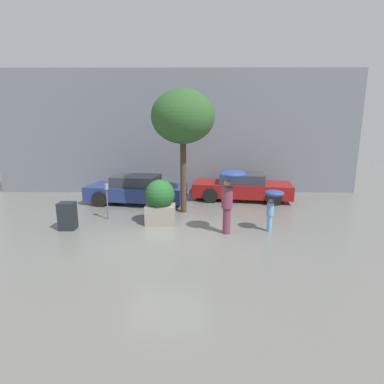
{
  "coord_description": "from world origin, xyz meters",
  "views": [
    {
      "loc": [
        0.82,
        -8.6,
        3.27
      ],
      "look_at": [
        0.76,
        1.6,
        1.05
      ],
      "focal_mm": 28.0,
      "sensor_mm": 36.0,
      "label": 1
    }
  ],
  "objects": [
    {
      "name": "parking_meter",
      "position": [
        -2.28,
        1.76,
        0.93
      ],
      "size": [
        0.14,
        0.14,
        1.3
      ],
      "color": "#595B60",
      "rests_on": "ground"
    },
    {
      "name": "building_facade",
      "position": [
        0.0,
        6.5,
        3.0
      ],
      "size": [
        18.0,
        0.3,
        6.0
      ],
      "color": "slate",
      "rests_on": "ground"
    },
    {
      "name": "parked_car_far",
      "position": [
        3.04,
        4.89,
        0.57
      ],
      "size": [
        4.61,
        2.51,
        1.2
      ],
      "rotation": [
        0.0,
        0.0,
        1.41
      ],
      "color": "maroon",
      "rests_on": "ground"
    },
    {
      "name": "newspaper_box",
      "position": [
        -3.28,
        0.68,
        0.45
      ],
      "size": [
        0.5,
        0.44,
        0.9
      ],
      "color": "#1E2328",
      "rests_on": "ground"
    },
    {
      "name": "person_child",
      "position": [
        3.3,
        0.49,
        1.04
      ],
      "size": [
        0.61,
        0.61,
        1.36
      ],
      "rotation": [
        0.0,
        0.0,
        -0.58
      ],
      "color": "#669ED1",
      "rests_on": "ground"
    },
    {
      "name": "parked_car_near",
      "position": [
        -1.69,
        4.24,
        0.57
      ],
      "size": [
        4.42,
        2.46,
        1.2
      ],
      "rotation": [
        0.0,
        0.0,
        1.42
      ],
      "color": "navy",
      "rests_on": "ground"
    },
    {
      "name": "person_adult",
      "position": [
        1.93,
        0.3,
        1.45
      ],
      "size": [
        0.8,
        0.8,
        2.02
      ],
      "rotation": [
        0.0,
        0.0,
        -0.34
      ],
      "color": "brown",
      "rests_on": "ground"
    },
    {
      "name": "planter_box",
      "position": [
        -0.33,
        1.3,
        0.81
      ],
      "size": [
        1.01,
        1.01,
        1.54
      ],
      "color": "gray",
      "rests_on": "ground"
    },
    {
      "name": "street_tree",
      "position": [
        0.42,
        2.74,
        3.62
      ],
      "size": [
        2.35,
        2.35,
        4.65
      ],
      "color": "#423323",
      "rests_on": "ground"
    },
    {
      "name": "ground_plane",
      "position": [
        0.0,
        0.0,
        0.0
      ],
      "size": [
        40.0,
        40.0,
        0.0
      ],
      "primitive_type": "plane",
      "color": "slate"
    }
  ]
}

